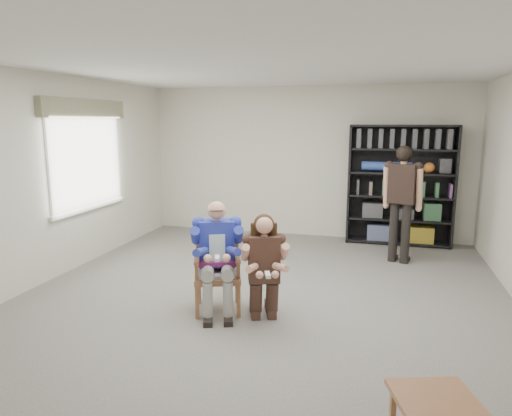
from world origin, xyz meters
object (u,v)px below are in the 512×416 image
(armchair, at_px, (218,269))
(kneeling_woman, at_px, (264,269))
(seated_man, at_px, (217,257))
(bookshelf, at_px, (400,186))
(standing_man, at_px, (401,205))

(armchair, relative_size, kneeling_woman, 0.84)
(seated_man, bearing_deg, armchair, 0.00)
(armchair, xyz_separation_m, bookshelf, (2.11, 3.60, 0.55))
(seated_man, bearing_deg, kneeling_woman, -31.26)
(seated_man, height_order, kneeling_woman, seated_man)
(armchair, xyz_separation_m, standing_man, (2.08, 2.47, 0.40))
(armchair, xyz_separation_m, kneeling_woman, (0.58, -0.12, 0.09))
(armchair, relative_size, standing_man, 0.55)
(seated_man, distance_m, kneeling_woman, 0.59)
(kneeling_woman, relative_size, standing_man, 0.66)
(armchair, height_order, kneeling_woman, kneeling_woman)
(armchair, bearing_deg, seated_man, 0.00)
(kneeling_woman, distance_m, bookshelf, 4.05)
(seated_man, bearing_deg, standing_man, 30.28)
(standing_man, bearing_deg, kneeling_woman, -103.15)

